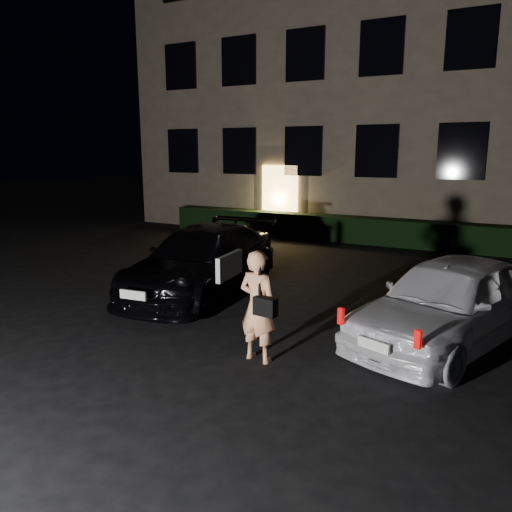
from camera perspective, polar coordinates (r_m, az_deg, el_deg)
The scene contains 6 objects.
ground at distance 7.77m, azimuth -9.18°, elevation -11.15°, with size 80.00×80.00×0.00m, color black.
building at distance 21.30m, azimuth 17.00°, elevation 19.51°, with size 20.00×8.11×12.00m.
hedge at distance 16.93m, azimuth 12.81°, elevation 2.83°, with size 15.00×0.70×0.85m, color black.
sedan at distance 10.82m, azimuth -6.12°, elevation -0.50°, with size 2.48×5.06×1.41m.
hatch at distance 8.43m, azimuth 21.26°, elevation -4.86°, with size 2.96×4.47×1.41m.
man at distance 7.22m, azimuth 0.25°, elevation -5.74°, with size 0.69×0.47×1.66m.
Camera 1 is at (4.40, -5.63, 3.03)m, focal length 35.00 mm.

